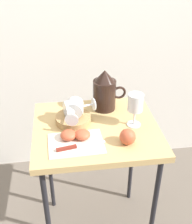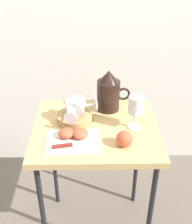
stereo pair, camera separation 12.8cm
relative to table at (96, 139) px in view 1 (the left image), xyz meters
The scene contains 12 objects.
curtain_drape 0.72m from the table, 90.00° to the left, with size 2.40×0.03×1.84m, color silver.
table is the anchor object (origin of this frame).
linen_napkin 0.17m from the table, 131.52° to the right, with size 0.23×0.17×0.00m, color silver.
basket_tray 0.14m from the table, 153.34° to the left, with size 0.16×0.16×0.04m, color #AD8451.
pitcher 0.23m from the table, 68.08° to the left, with size 0.17×0.11×0.21m.
wine_glass_upright 0.25m from the table, ahead, with size 0.07×0.07×0.16m.
wine_glass_tipped_near 0.19m from the table, 148.57° to the left, with size 0.15×0.10×0.08m.
wine_glass_tipped_far 0.18m from the table, 150.08° to the left, with size 0.10×0.15×0.08m.
apple_half_left 0.18m from the table, 148.68° to the right, with size 0.07×0.07×0.04m, color #C15133.
apple_half_right 0.15m from the table, 129.89° to the right, with size 0.07×0.07×0.04m, color #C15133.
apple_whole 0.21m from the table, 50.38° to the right, with size 0.07×0.07×0.07m, color #C15133.
knife 0.20m from the table, 127.54° to the right, with size 0.21×0.05×0.01m.
Camera 1 is at (-0.14, -1.08, 1.50)m, focal length 46.11 mm.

